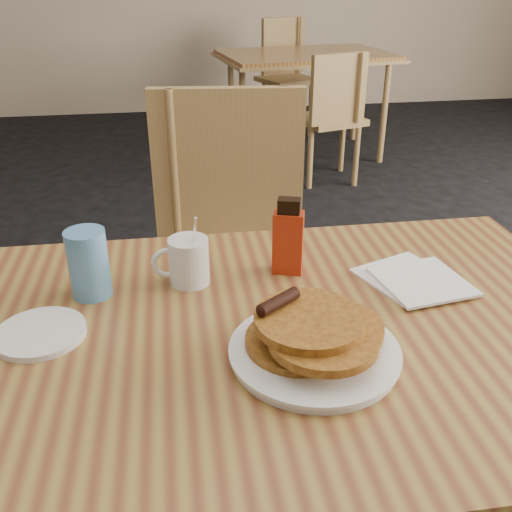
{
  "coord_description": "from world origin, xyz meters",
  "views": [
    {
      "loc": [
        -0.15,
        -0.86,
        1.32
      ],
      "look_at": [
        -0.0,
        0.03,
        0.86
      ],
      "focal_mm": 40.0,
      "sensor_mm": 36.0,
      "label": 1
    }
  ],
  "objects_px": {
    "chair_neighbor_near": "(333,108)",
    "pancake_plate": "(314,342)",
    "chair_main_far": "(234,232)",
    "main_table": "(283,346)",
    "chair_neighbor_far": "(285,65)",
    "coffee_mug": "(188,260)",
    "neighbor_table": "(306,59)",
    "blue_tumbler": "(89,264)",
    "syrup_bottle": "(288,239)"
  },
  "relations": [
    {
      "from": "main_table",
      "to": "chair_neighbor_far",
      "type": "height_order",
      "value": "chair_neighbor_far"
    },
    {
      "from": "neighbor_table",
      "to": "syrup_bottle",
      "type": "distance_m",
      "value": 3.33
    },
    {
      "from": "pancake_plate",
      "to": "coffee_mug",
      "type": "relative_size",
      "value": 1.86
    },
    {
      "from": "pancake_plate",
      "to": "syrup_bottle",
      "type": "xyz_separation_m",
      "value": [
        0.02,
        0.29,
        0.04
      ]
    },
    {
      "from": "neighbor_table",
      "to": "chair_neighbor_near",
      "type": "xyz_separation_m",
      "value": [
        0.01,
        -0.71,
        -0.2
      ]
    },
    {
      "from": "blue_tumbler",
      "to": "chair_neighbor_near",
      "type": "bearing_deg",
      "value": 64.01
    },
    {
      "from": "blue_tumbler",
      "to": "pancake_plate",
      "type": "bearing_deg",
      "value": -35.25
    },
    {
      "from": "main_table",
      "to": "chair_neighbor_far",
      "type": "relative_size",
      "value": 1.38
    },
    {
      "from": "chair_main_far",
      "to": "syrup_bottle",
      "type": "height_order",
      "value": "chair_main_far"
    },
    {
      "from": "main_table",
      "to": "coffee_mug",
      "type": "height_order",
      "value": "coffee_mug"
    },
    {
      "from": "neighbor_table",
      "to": "blue_tumbler",
      "type": "bearing_deg",
      "value": -110.68
    },
    {
      "from": "chair_neighbor_near",
      "to": "blue_tumbler",
      "type": "relative_size",
      "value": 6.35
    },
    {
      "from": "main_table",
      "to": "chair_neighbor_far",
      "type": "bearing_deg",
      "value": 77.89
    },
    {
      "from": "chair_main_far",
      "to": "main_table",
      "type": "bearing_deg",
      "value": -83.61
    },
    {
      "from": "neighbor_table",
      "to": "blue_tumbler",
      "type": "xyz_separation_m",
      "value": [
        -1.23,
        -3.25,
        0.11
      ]
    },
    {
      "from": "chair_neighbor_far",
      "to": "syrup_bottle",
      "type": "height_order",
      "value": "chair_neighbor_far"
    },
    {
      "from": "main_table",
      "to": "chair_main_far",
      "type": "xyz_separation_m",
      "value": [
        0.0,
        0.72,
        -0.1
      ]
    },
    {
      "from": "neighbor_table",
      "to": "chair_neighbor_far",
      "type": "height_order",
      "value": "chair_neighbor_far"
    },
    {
      "from": "blue_tumbler",
      "to": "main_table",
      "type": "bearing_deg",
      "value": -26.37
    },
    {
      "from": "main_table",
      "to": "syrup_bottle",
      "type": "distance_m",
      "value": 0.24
    },
    {
      "from": "chair_neighbor_near",
      "to": "chair_main_far",
      "type": "bearing_deg",
      "value": -130.37
    },
    {
      "from": "chair_main_far",
      "to": "blue_tumbler",
      "type": "distance_m",
      "value": 0.68
    },
    {
      "from": "chair_main_far",
      "to": "coffee_mug",
      "type": "xyz_separation_m",
      "value": [
        -0.16,
        -0.54,
        0.19
      ]
    },
    {
      "from": "pancake_plate",
      "to": "chair_main_far",
      "type": "bearing_deg",
      "value": 91.98
    },
    {
      "from": "blue_tumbler",
      "to": "chair_neighbor_far",
      "type": "bearing_deg",
      "value": 72.79
    },
    {
      "from": "chair_neighbor_near",
      "to": "pancake_plate",
      "type": "xyz_separation_m",
      "value": [
        -0.87,
        -2.81,
        0.28
      ]
    },
    {
      "from": "blue_tumbler",
      "to": "neighbor_table",
      "type": "bearing_deg",
      "value": 69.32
    },
    {
      "from": "chair_neighbor_far",
      "to": "coffee_mug",
      "type": "relative_size",
      "value": 6.19
    },
    {
      "from": "main_table",
      "to": "pancake_plate",
      "type": "bearing_deg",
      "value": -72.32
    },
    {
      "from": "chair_main_far",
      "to": "blue_tumbler",
      "type": "xyz_separation_m",
      "value": [
        -0.34,
        -0.55,
        0.21
      ]
    },
    {
      "from": "neighbor_table",
      "to": "chair_neighbor_far",
      "type": "relative_size",
      "value": 1.44
    },
    {
      "from": "neighbor_table",
      "to": "chair_main_far",
      "type": "height_order",
      "value": "chair_main_far"
    },
    {
      "from": "neighbor_table",
      "to": "syrup_bottle",
      "type": "relative_size",
      "value": 8.28
    },
    {
      "from": "chair_main_far",
      "to": "blue_tumbler",
      "type": "relative_size",
      "value": 7.55
    },
    {
      "from": "main_table",
      "to": "chair_neighbor_near",
      "type": "bearing_deg",
      "value": 71.69
    },
    {
      "from": "syrup_bottle",
      "to": "blue_tumbler",
      "type": "height_order",
      "value": "syrup_bottle"
    },
    {
      "from": "neighbor_table",
      "to": "blue_tumbler",
      "type": "height_order",
      "value": "blue_tumbler"
    },
    {
      "from": "main_table",
      "to": "coffee_mug",
      "type": "relative_size",
      "value": 8.52
    },
    {
      "from": "pancake_plate",
      "to": "blue_tumbler",
      "type": "bearing_deg",
      "value": 144.75
    },
    {
      "from": "chair_neighbor_far",
      "to": "blue_tumbler",
      "type": "relative_size",
      "value": 6.92
    },
    {
      "from": "chair_neighbor_near",
      "to": "pancake_plate",
      "type": "distance_m",
      "value": 2.95
    },
    {
      "from": "coffee_mug",
      "to": "blue_tumbler",
      "type": "height_order",
      "value": "coffee_mug"
    },
    {
      "from": "main_table",
      "to": "blue_tumbler",
      "type": "distance_m",
      "value": 0.4
    },
    {
      "from": "chair_main_far",
      "to": "chair_neighbor_far",
      "type": "xyz_separation_m",
      "value": [
        0.89,
        3.42,
        -0.05
      ]
    },
    {
      "from": "chair_neighbor_far",
      "to": "neighbor_table",
      "type": "bearing_deg",
      "value": -112.0
    },
    {
      "from": "chair_neighbor_far",
      "to": "chair_neighbor_near",
      "type": "xyz_separation_m",
      "value": [
        0.01,
        -1.43,
        -0.05
      ]
    },
    {
      "from": "main_table",
      "to": "chair_neighbor_far",
      "type": "xyz_separation_m",
      "value": [
        0.89,
        4.15,
        -0.16
      ]
    },
    {
      "from": "chair_main_far",
      "to": "pancake_plate",
      "type": "height_order",
      "value": "chair_main_far"
    },
    {
      "from": "neighbor_table",
      "to": "chair_neighbor_far",
      "type": "distance_m",
      "value": 0.74
    },
    {
      "from": "chair_neighbor_far",
      "to": "syrup_bottle",
      "type": "distance_m",
      "value": 4.05
    }
  ]
}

